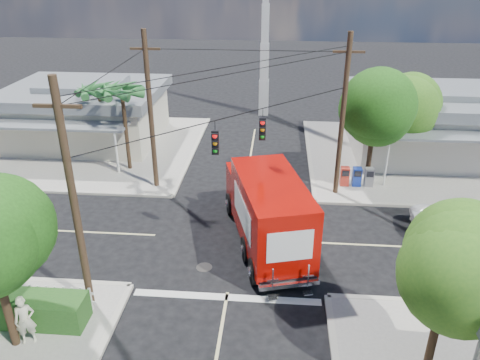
# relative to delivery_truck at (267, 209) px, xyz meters

# --- Properties ---
(ground) EXTENTS (120.00, 120.00, 0.00)m
(ground) POSITION_rel_delivery_truck_xyz_m (-1.43, 0.24, -1.82)
(ground) COLOR black
(ground) RESTS_ON ground
(sidewalk_ne) EXTENTS (14.12, 14.12, 0.14)m
(sidewalk_ne) POSITION_rel_delivery_truck_xyz_m (9.45, 11.12, -1.75)
(sidewalk_ne) COLOR #9C978D
(sidewalk_ne) RESTS_ON ground
(sidewalk_nw) EXTENTS (14.12, 14.12, 0.14)m
(sidewalk_nw) POSITION_rel_delivery_truck_xyz_m (-12.31, 11.12, -1.75)
(sidewalk_nw) COLOR #9C978D
(sidewalk_nw) RESTS_ON ground
(road_markings) EXTENTS (32.00, 32.00, 0.01)m
(road_markings) POSITION_rel_delivery_truck_xyz_m (-1.43, -1.23, -1.82)
(road_markings) COLOR beige
(road_markings) RESTS_ON ground
(building_ne) EXTENTS (11.80, 10.20, 4.50)m
(building_ne) POSITION_rel_delivery_truck_xyz_m (11.07, 12.21, 0.50)
(building_ne) COLOR silver
(building_ne) RESTS_ON sidewalk_ne
(building_nw) EXTENTS (10.80, 10.20, 4.30)m
(building_nw) POSITION_rel_delivery_truck_xyz_m (-13.43, 12.70, 0.40)
(building_nw) COLOR beige
(building_nw) RESTS_ON sidewalk_nw
(radio_tower) EXTENTS (0.80, 0.80, 17.00)m
(radio_tower) POSITION_rel_delivery_truck_xyz_m (-0.93, 20.24, 3.82)
(radio_tower) COLOR silver
(radio_tower) RESTS_ON ground
(tree_ne_front) EXTENTS (4.21, 4.14, 6.66)m
(tree_ne_front) POSITION_rel_delivery_truck_xyz_m (5.78, 7.00, 2.94)
(tree_ne_front) COLOR #422D1C
(tree_ne_front) RESTS_ON sidewalk_ne
(tree_ne_back) EXTENTS (3.77, 3.66, 5.82)m
(tree_ne_back) POSITION_rel_delivery_truck_xyz_m (8.38, 9.20, 2.36)
(tree_ne_back) COLOR #422D1C
(tree_ne_back) RESTS_ON sidewalk_ne
(tree_se) EXTENTS (3.67, 3.54, 5.62)m
(tree_se) POSITION_rel_delivery_truck_xyz_m (5.58, -7.00, 2.22)
(tree_se) COLOR #422D1C
(tree_se) RESTS_ON sidewalk_se
(palm_nw_front) EXTENTS (3.01, 3.08, 5.59)m
(palm_nw_front) POSITION_rel_delivery_truck_xyz_m (-8.93, 7.74, 3.22)
(palm_nw_front) COLOR #422D1C
(palm_nw_front) RESTS_ON sidewalk_nw
(palm_nw_back) EXTENTS (3.01, 3.08, 5.19)m
(palm_nw_back) POSITION_rel_delivery_truck_xyz_m (-10.93, 9.24, 2.85)
(palm_nw_back) COLOR #422D1C
(palm_nw_back) RESTS_ON sidewalk_nw
(utility_poles) EXTENTS (12.00, 10.68, 9.00)m
(utility_poles) POSITION_rel_delivery_truck_xyz_m (-3.01, 1.84, 2.85)
(utility_poles) COLOR #473321
(utility_poles) RESTS_ON ground
(picket_fence) EXTENTS (5.94, 0.06, 1.00)m
(picket_fence) POSITION_rel_delivery_truck_xyz_m (-9.23, -5.36, -1.14)
(picket_fence) COLOR silver
(picket_fence) RESTS_ON sidewalk_sw
(hedge_sw) EXTENTS (6.20, 1.20, 1.10)m
(hedge_sw) POSITION_rel_delivery_truck_xyz_m (-9.43, -6.16, -1.13)
(hedge_sw) COLOR #1D4D1B
(hedge_sw) RESTS_ON sidewalk_sw
(vending_boxes) EXTENTS (1.90, 0.50, 1.10)m
(vending_boxes) POSITION_rel_delivery_truck_xyz_m (5.07, 6.44, -1.13)
(vending_boxes) COLOR #B62D1F
(vending_boxes) RESTS_ON sidewalk_ne
(delivery_truck) EXTENTS (4.55, 8.63, 3.59)m
(delivery_truck) POSITION_rel_delivery_truck_xyz_m (0.00, 0.00, 0.00)
(delivery_truck) COLOR black
(delivery_truck) RESTS_ON ground
(parked_car) EXTENTS (5.06, 2.43, 1.39)m
(parked_car) POSITION_rel_delivery_truck_xyz_m (9.58, 1.63, -1.13)
(parked_car) COLOR silver
(parked_car) RESTS_ON ground
(pedestrian) EXTENTS (0.81, 0.70, 1.88)m
(pedestrian) POSITION_rel_delivery_truck_xyz_m (-7.99, -7.12, -0.75)
(pedestrian) COLOR beige
(pedestrian) RESTS_ON sidewalk_sw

